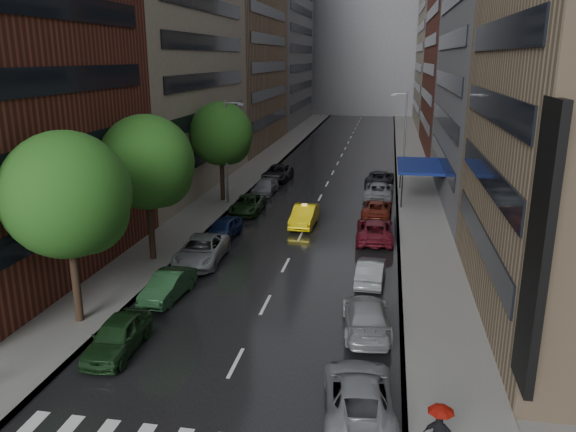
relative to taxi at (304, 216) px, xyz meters
The scene contains 17 objects.
ground 24.82m from the taxi, 89.73° to the right, with size 220.00×220.00×0.00m, color gray.
road 25.21m from the taxi, 89.73° to the left, with size 14.00×140.00×0.01m, color black.
sidewalk_left 26.73m from the taxi, 109.42° to the left, with size 4.00×140.00×0.15m, color gray.
sidewalk_right 26.81m from the taxi, 70.11° to the left, with size 4.00×140.00×0.15m, color gray.
buildings_left 40.09m from the taxi, 113.65° to the left, with size 8.00×108.00×38.00m.
buildings_right 38.06m from the taxi, 64.64° to the left, with size 8.05×109.10×36.00m.
building_far 94.43m from the taxi, 89.93° to the left, with size 40.00×14.00×32.00m, color slate.
tree_near 21.11m from the taxi, 114.67° to the right, with size 5.98×5.98×9.53m.
tree_mid 13.90m from the taxi, 131.88° to the right, with size 5.90×5.90×9.40m.
tree_far 11.88m from the taxi, 143.12° to the left, with size 5.64×5.64×8.99m.
taxi is the anchor object (origin of this frame).
parked_cars_left 5.39m from the taxi, 168.36° to the right, with size 2.97×42.15×1.61m.
parked_cars_right 6.04m from the taxi, 24.05° to the right, with size 3.08×44.72×1.58m.
ped_red_umbrella 26.93m from the taxi, 72.31° to the right, with size 1.09×0.82×2.01m.
street_lamp_left 10.08m from the taxi, 145.64° to the left, with size 1.74×0.22×9.00m.
street_lamp_right 22.05m from the taxi, 68.79° to the left, with size 1.74×0.22×9.00m.
awning 13.87m from the taxi, 48.25° to the left, with size 4.00×8.00×3.12m.
Camera 1 is at (6.00, -16.79, 12.70)m, focal length 35.00 mm.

